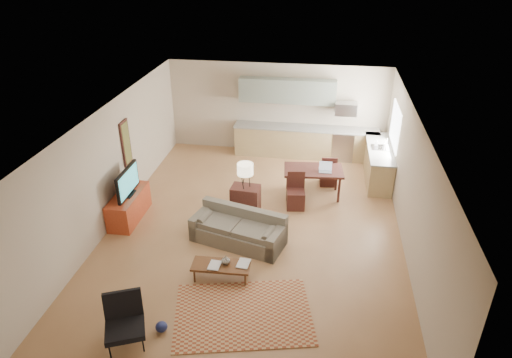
% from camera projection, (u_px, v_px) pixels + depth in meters
% --- Properties ---
extents(room, '(9.00, 9.00, 9.00)m').
position_uv_depth(room, '(254.00, 177.00, 9.68)').
color(room, '#9B6D44').
rests_on(room, ground).
extents(kitchen_counter_back, '(4.26, 0.64, 0.92)m').
position_uv_depth(kitchen_counter_back, '(305.00, 142.00, 13.63)').
color(kitchen_counter_back, tan).
rests_on(kitchen_counter_back, ground).
extents(kitchen_counter_right, '(0.64, 2.26, 0.92)m').
position_uv_depth(kitchen_counter_right, '(378.00, 163.00, 12.33)').
color(kitchen_counter_right, tan).
rests_on(kitchen_counter_right, ground).
extents(kitchen_range, '(0.62, 0.62, 0.90)m').
position_uv_depth(kitchen_range, '(343.00, 144.00, 13.49)').
color(kitchen_range, '#A5A8AD').
rests_on(kitchen_range, ground).
extents(kitchen_microwave, '(0.62, 0.40, 0.35)m').
position_uv_depth(kitchen_microwave, '(346.00, 109.00, 12.99)').
color(kitchen_microwave, '#A5A8AD').
rests_on(kitchen_microwave, room).
extents(upper_cabinets, '(2.80, 0.34, 0.70)m').
position_uv_depth(upper_cabinets, '(287.00, 91.00, 13.15)').
color(upper_cabinets, gray).
rests_on(upper_cabinets, room).
extents(window_right, '(0.02, 1.40, 1.05)m').
position_uv_depth(window_right, '(395.00, 126.00, 11.78)').
color(window_right, white).
rests_on(window_right, room).
extents(wall_art_left, '(0.06, 0.42, 1.10)m').
position_uv_depth(wall_art_left, '(126.00, 143.00, 10.80)').
color(wall_art_left, olive).
rests_on(wall_art_left, room).
extents(triptych, '(1.70, 0.04, 0.50)m').
position_uv_depth(triptych, '(274.00, 96.00, 13.42)').
color(triptych, beige).
rests_on(triptych, room).
extents(rug, '(2.68, 2.13, 0.02)m').
position_uv_depth(rug, '(243.00, 314.00, 8.00)').
color(rug, brown).
rests_on(rug, floor).
extents(sofa, '(2.24, 1.43, 0.72)m').
position_uv_depth(sofa, '(238.00, 228.00, 9.73)').
color(sofa, '#655E4F').
rests_on(sofa, floor).
extents(coffee_table, '(1.13, 0.48, 0.34)m').
position_uv_depth(coffee_table, '(221.00, 272.00, 8.76)').
color(coffee_table, '#4B2913').
rests_on(coffee_table, floor).
extents(book_a, '(0.26, 0.32, 0.03)m').
position_uv_depth(book_a, '(209.00, 265.00, 8.66)').
color(book_a, maroon).
rests_on(book_a, coffee_table).
extents(book_b, '(0.29, 0.36, 0.02)m').
position_uv_depth(book_b, '(238.00, 263.00, 8.72)').
color(book_b, navy).
rests_on(book_b, coffee_table).
extents(vase, '(0.21, 0.21, 0.18)m').
position_uv_depth(vase, '(226.00, 260.00, 8.67)').
color(vase, black).
rests_on(vase, coffee_table).
extents(armchair, '(0.94, 0.94, 0.82)m').
position_uv_depth(armchair, '(124.00, 324.00, 7.25)').
color(armchair, black).
rests_on(armchair, floor).
extents(tv_credenza, '(0.54, 1.40, 0.65)m').
position_uv_depth(tv_credenza, '(129.00, 206.00, 10.60)').
color(tv_credenza, '#9B331A').
rests_on(tv_credenza, floor).
extents(tv, '(0.11, 1.08, 0.65)m').
position_uv_depth(tv, '(127.00, 182.00, 10.29)').
color(tv, black).
rests_on(tv, tv_credenza).
extents(console_table, '(0.69, 0.48, 0.76)m').
position_uv_depth(console_table, '(246.00, 201.00, 10.70)').
color(console_table, '#381915').
rests_on(console_table, floor).
extents(table_lamp, '(0.43, 0.43, 0.61)m').
position_uv_depth(table_lamp, '(245.00, 175.00, 10.38)').
color(table_lamp, beige).
rests_on(table_lamp, console_table).
extents(dining_table, '(1.53, 0.97, 0.74)m').
position_uv_depth(dining_table, '(313.00, 182.00, 11.55)').
color(dining_table, '#381915').
rests_on(dining_table, floor).
extents(dining_chair_near, '(0.48, 0.49, 0.89)m').
position_uv_depth(dining_chair_near, '(296.00, 191.00, 10.98)').
color(dining_chair_near, '#381915').
rests_on(dining_chair_near, floor).
extents(dining_chair_far, '(0.44, 0.46, 0.86)m').
position_uv_depth(dining_chair_far, '(328.00, 170.00, 12.06)').
color(dining_chair_far, '#381915').
rests_on(dining_chair_far, floor).
extents(laptop, '(0.31, 0.24, 0.23)m').
position_uv_depth(laptop, '(326.00, 168.00, 11.20)').
color(laptop, '#A5A8AD').
rests_on(laptop, dining_table).
extents(soap_bottle, '(0.11, 0.11, 0.19)m').
position_uv_depth(soap_bottle, '(376.00, 143.00, 12.18)').
color(soap_bottle, beige).
rests_on(soap_bottle, kitchen_counter_right).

